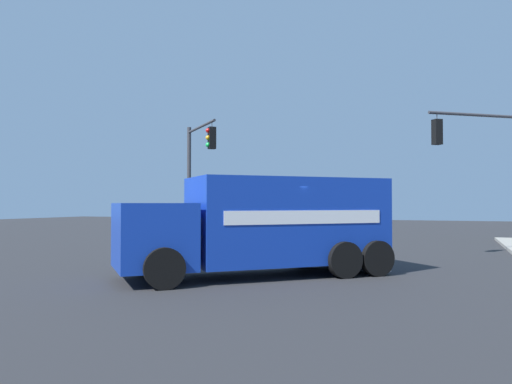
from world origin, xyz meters
name	(u,v)px	position (x,y,z in m)	size (l,w,h in m)	color
ground_plane	(277,273)	(0.00, 0.00, 0.00)	(100.00, 100.00, 0.00)	#2B2B2D
delivery_truck	(264,225)	(0.14, 0.74, 1.44)	(7.25, 6.99, 2.76)	#1438AD
traffic_light_primary	(196,166)	(6.49, -7.01, 3.84)	(2.94, 2.96, 5.85)	#38383D
traffic_light_secondary	(491,158)	(-6.26, -7.32, 3.81)	(3.45, 2.62, 5.56)	#38383D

